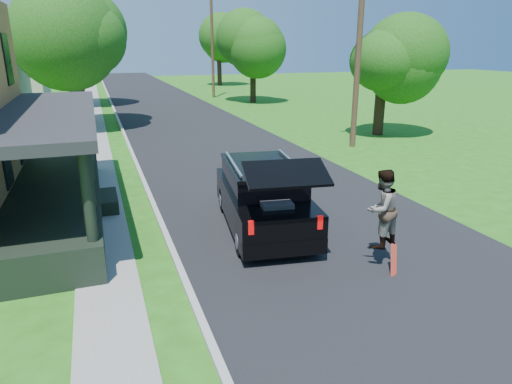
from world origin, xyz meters
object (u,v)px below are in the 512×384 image
object	(u,v)px
black_suv	(264,197)
utility_pole_near	(360,35)
tree_right_near	(383,49)
skateboarder	(382,209)

from	to	relation	value
black_suv	utility_pole_near	distance (m)	12.45
black_suv	tree_right_near	world-z (taller)	tree_right_near
black_suv	skateboarder	xyz separation A→B (m)	(1.70, -2.96, 0.46)
skateboarder	utility_pole_near	world-z (taller)	utility_pole_near
skateboarder	tree_right_near	xyz separation A→B (m)	(9.19, 13.86, 3.26)
tree_right_near	utility_pole_near	size ratio (longest dim) A/B	0.69
tree_right_near	utility_pole_near	bearing A→B (deg)	-141.65
skateboarder	utility_pole_near	size ratio (longest dim) A/B	0.18
utility_pole_near	black_suv	bearing A→B (deg)	-141.53
skateboarder	tree_right_near	distance (m)	16.95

